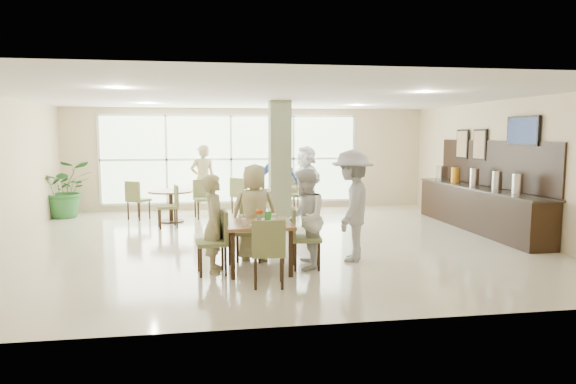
{
  "coord_description": "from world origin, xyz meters",
  "views": [
    {
      "loc": [
        -1.16,
        -9.82,
        2.08
      ],
      "look_at": [
        0.2,
        -1.2,
        1.1
      ],
      "focal_mm": 32.0,
      "sensor_mm": 36.0,
      "label": 1
    }
  ],
  "objects": [
    {
      "name": "buffet_counter",
      "position": [
        4.7,
        0.51,
        0.55
      ],
      "size": [
        0.64,
        4.7,
        1.95
      ],
      "color": "black",
      "rests_on": "ground"
    },
    {
      "name": "column",
      "position": [
        0.4,
        1.2,
        1.4
      ],
      "size": [
        0.45,
        0.45,
        2.8
      ],
      "primitive_type": "cube",
      "color": "#646848",
      "rests_on": "ground"
    },
    {
      "name": "ground",
      "position": [
        0.0,
        0.0,
        0.0
      ],
      "size": [
        10.0,
        10.0,
        0.0
      ],
      "primitive_type": "plane",
      "color": "beige",
      "rests_on": "ground"
    },
    {
      "name": "main_table",
      "position": [
        -0.4,
        -2.16,
        0.66
      ],
      "size": [
        1.0,
        1.0,
        0.75
      ],
      "color": "brown",
      "rests_on": "ground"
    },
    {
      "name": "round_table_left",
      "position": [
        -2.03,
        2.62,
        0.57
      ],
      "size": [
        1.07,
        1.07,
        0.75
      ],
      "color": "brown",
      "rests_on": "ground"
    },
    {
      "name": "framed_art_b",
      "position": [
        4.95,
        1.8,
        1.85
      ],
      "size": [
        0.05,
        0.55,
        0.7
      ],
      "color": "black",
      "rests_on": "ground"
    },
    {
      "name": "chairs_main_table",
      "position": [
        -0.4,
        -2.2,
        0.47
      ],
      "size": [
        1.95,
        2.02,
        0.95
      ],
      "color": "olive",
      "rests_on": "ground"
    },
    {
      "name": "teen_left",
      "position": [
        -1.06,
        -2.06,
        0.74
      ],
      "size": [
        0.4,
        0.57,
        1.48
      ],
      "primitive_type": "imported",
      "rotation": [
        0.0,
        0.0,
        1.49
      ],
      "color": "tan",
      "rests_on": "ground"
    },
    {
      "name": "adult_standing",
      "position": [
        -1.28,
        3.81,
        0.91
      ],
      "size": [
        0.74,
        0.56,
        1.82
      ],
      "primitive_type": "imported",
      "rotation": [
        0.0,
        0.0,
        3.35
      ],
      "color": "tan",
      "rests_on": "ground"
    },
    {
      "name": "adult_a",
      "position": [
        0.53,
        2.45,
        0.93
      ],
      "size": [
        1.23,
        0.94,
        1.85
      ],
      "primitive_type": "imported",
      "rotation": [
        0.0,
        0.0,
        0.34
      ],
      "color": "#4576D1",
      "rests_on": "ground"
    },
    {
      "name": "tabletop_clutter",
      "position": [
        -0.37,
        -2.18,
        0.81
      ],
      "size": [
        0.72,
        0.69,
        0.21
      ],
      "color": "white",
      "rests_on": "main_table"
    },
    {
      "name": "potted_plant",
      "position": [
        -4.68,
        3.69,
        0.72
      ],
      "size": [
        1.61,
        1.61,
        1.43
      ],
      "primitive_type": "imported",
      "rotation": [
        0.0,
        0.0,
        0.3
      ],
      "color": "#28652B",
      "rests_on": "ground"
    },
    {
      "name": "teen_far",
      "position": [
        -0.4,
        -1.46,
        0.8
      ],
      "size": [
        0.82,
        0.5,
        1.61
      ],
      "primitive_type": "imported",
      "rotation": [
        0.0,
        0.0,
        3.04
      ],
      "color": "tan",
      "rests_on": "ground"
    },
    {
      "name": "teen_right",
      "position": [
        0.32,
        -2.1,
        0.78
      ],
      "size": [
        0.72,
        0.85,
        1.56
      ],
      "primitive_type": "imported",
      "rotation": [
        0.0,
        0.0,
        -1.76
      ],
      "color": "white",
      "rests_on": "ground"
    },
    {
      "name": "wall_tv",
      "position": [
        4.94,
        -0.6,
        2.15
      ],
      "size": [
        0.06,
        1.0,
        0.58
      ],
      "color": "black",
      "rests_on": "ground"
    },
    {
      "name": "room_shell",
      "position": [
        0.0,
        0.0,
        1.7
      ],
      "size": [
        10.0,
        10.0,
        10.0
      ],
      "color": "white",
      "rests_on": "ground"
    },
    {
      "name": "round_table_right",
      "position": [
        0.51,
        3.19,
        0.59
      ],
      "size": [
        1.19,
        1.19,
        0.75
      ],
      "color": "brown",
      "rests_on": "ground"
    },
    {
      "name": "adult_b",
      "position": [
        1.35,
        3.12,
        0.9
      ],
      "size": [
        1.26,
        1.81,
        1.8
      ],
      "primitive_type": "imported",
      "rotation": [
        0.0,
        0.0,
        -1.21
      ],
      "color": "white",
      "rests_on": "ground"
    },
    {
      "name": "framed_art_a",
      "position": [
        4.95,
        1.0,
        1.85
      ],
      "size": [
        0.05,
        0.55,
        0.7
      ],
      "color": "black",
      "rests_on": "ground"
    },
    {
      "name": "chairs_table_right",
      "position": [
        0.48,
        3.22,
        0.47
      ],
      "size": [
        2.06,
        1.95,
        0.95
      ],
      "color": "olive",
      "rests_on": "ground"
    },
    {
      "name": "chairs_table_left",
      "position": [
        -2.05,
        2.66,
        0.47
      ],
      "size": [
        2.17,
        1.89,
        0.95
      ],
      "color": "olive",
      "rests_on": "ground"
    },
    {
      "name": "window_bank",
      "position": [
        -0.5,
        4.46,
        1.4
      ],
      "size": [
        7.0,
        0.04,
        7.0
      ],
      "color": "silver",
      "rests_on": "ground"
    },
    {
      "name": "teen_standing",
      "position": [
        1.19,
        -1.72,
        0.92
      ],
      "size": [
        1.12,
        1.36,
        1.84
      ],
      "primitive_type": "imported",
      "rotation": [
        0.0,
        0.0,
        -2.0
      ],
      "color": "#A9A9AB",
      "rests_on": "ground"
    }
  ]
}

